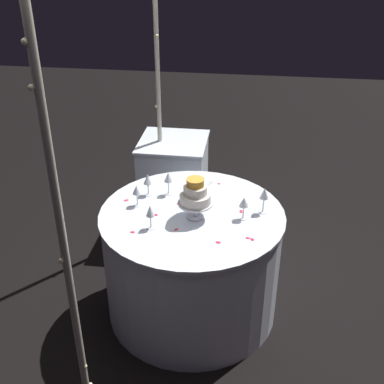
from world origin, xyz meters
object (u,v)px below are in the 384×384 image
object	(u,v)px
wine_glass_3	(137,191)
wine_glass_4	(168,178)
main_table	(192,263)
side_table	(174,185)
wine_glass_0	(148,180)
tiered_cake	(195,195)
wine_glass_5	(264,195)
wine_glass_1	(150,212)
wine_glass_2	(244,203)
cake_knife	(200,191)
decorative_arch	(121,95)

from	to	relation	value
wine_glass_3	wine_glass_4	size ratio (longest dim) A/B	0.90
main_table	wine_glass_3	world-z (taller)	wine_glass_3
main_table	side_table	xyz separation A→B (m)	(1.04, 0.30, 0.02)
wine_glass_0	wine_glass_4	bearing A→B (deg)	-78.67
tiered_cake	wine_glass_5	distance (m)	0.44
tiered_cake	wine_glass_5	world-z (taller)	tiered_cake
wine_glass_4	wine_glass_1	bearing A→B (deg)	175.41
wine_glass_1	wine_glass_0	bearing A→B (deg)	14.28
side_table	wine_glass_5	bearing A→B (deg)	-142.21
wine_glass_2	side_table	bearing A→B (deg)	30.62
wine_glass_0	cake_knife	bearing A→B (deg)	-76.23
side_table	wine_glass_0	bearing A→B (deg)	178.12
decorative_arch	wine_glass_0	xyz separation A→B (m)	(0.20, -0.08, -0.65)
wine_glass_0	wine_glass_4	distance (m)	0.14
wine_glass_3	wine_glass_5	distance (m)	0.82
wine_glass_2	wine_glass_3	world-z (taller)	wine_glass_2
main_table	wine_glass_1	bearing A→B (deg)	131.42
wine_glass_0	wine_glass_2	world-z (taller)	wine_glass_0
tiered_cake	wine_glass_3	bearing A→B (deg)	76.14
wine_glass_0	wine_glass_2	distance (m)	0.69
main_table	tiered_cake	xyz separation A→B (m)	(-0.04, -0.03, 0.56)
main_table	cake_knife	xyz separation A→B (m)	(0.28, -0.01, 0.40)
cake_knife	decorative_arch	bearing A→B (deg)	124.00
wine_glass_1	wine_glass_5	world-z (taller)	wine_glass_5
wine_glass_0	wine_glass_1	world-z (taller)	wine_glass_1
main_table	wine_glass_1	xyz separation A→B (m)	(-0.20, 0.23, 0.51)
decorative_arch	wine_glass_5	bearing A→B (deg)	-84.88
side_table	wine_glass_1	world-z (taller)	wine_glass_1
wine_glass_1	wine_glass_2	distance (m)	0.58
tiered_cake	wine_glass_2	size ratio (longest dim) A/B	1.81
main_table	wine_glass_3	distance (m)	0.63
decorative_arch	wine_glass_1	size ratio (longest dim) A/B	15.20
wine_glass_0	wine_glass_3	distance (m)	0.15
tiered_cake	wine_glass_1	size ratio (longest dim) A/B	1.72
side_table	wine_glass_1	distance (m)	1.34
decorative_arch	wine_glass_2	distance (m)	0.98
wine_glass_3	cake_knife	xyz separation A→B (m)	(0.23, -0.38, -0.10)
tiered_cake	wine_glass_4	bearing A→B (deg)	38.73
wine_glass_2	tiered_cake	bearing A→B (deg)	95.28
side_table	wine_glass_2	bearing A→B (deg)	-149.38
tiered_cake	wine_glass_2	bearing A→B (deg)	-84.72
wine_glass_3	wine_glass_2	bearing A→B (deg)	-95.73
wine_glass_5	wine_glass_2	bearing A→B (deg)	126.89
wine_glass_5	cake_knife	world-z (taller)	wine_glass_5
main_table	wine_glass_0	size ratio (longest dim) A/B	7.63
wine_glass_3	side_table	bearing A→B (deg)	-3.99
wine_glass_4	decorative_arch	bearing A→B (deg)	136.55
side_table	wine_glass_4	size ratio (longest dim) A/B	5.16
wine_glass_5	cake_knife	bearing A→B (deg)	64.37
main_table	wine_glass_4	bearing A→B (deg)	40.12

